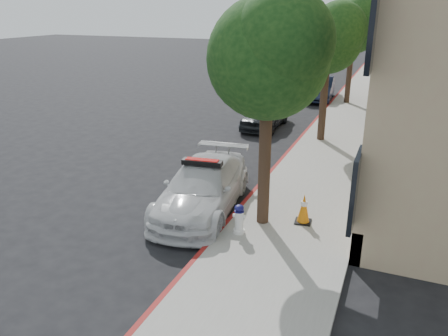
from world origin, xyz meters
TOP-DOWN VIEW (x-y plane):
  - ground at (0.00, 0.00)m, footprint 120.00×120.00m
  - sidewalk at (3.60, 10.00)m, footprint 3.20×50.00m
  - curb_strip at (2.06, 10.00)m, footprint 0.12×50.00m
  - tree_near at (2.93, -2.01)m, footprint 2.92×2.82m
  - tree_mid at (2.93, 5.99)m, footprint 2.77×2.64m
  - tree_far at (2.93, 13.99)m, footprint 3.10×3.00m
  - police_car at (1.06, -1.68)m, footprint 2.44×4.83m
  - parked_car_mid at (0.02, 7.49)m, footprint 1.54×3.81m
  - parked_car_far at (1.20, 14.87)m, footprint 1.78×4.25m
  - fire_hydrant at (2.55, -2.79)m, footprint 0.31×0.29m
  - traffic_cone at (3.88, -1.66)m, footprint 0.44×0.44m

SIDE VIEW (x-z plane):
  - ground at x=0.00m, z-range 0.00..0.00m
  - sidewalk at x=3.60m, z-range 0.00..0.15m
  - curb_strip at x=2.06m, z-range 0.00..0.15m
  - fire_hydrant at x=2.55m, z-range 0.14..0.88m
  - traffic_cone at x=3.88m, z-range 0.15..0.92m
  - parked_car_mid at x=0.02m, z-range 0.00..1.30m
  - police_car at x=1.06m, z-range -0.07..1.42m
  - parked_car_far at x=1.20m, z-range 0.00..1.36m
  - tree_mid at x=2.93m, z-range 1.45..6.88m
  - tree_near at x=2.93m, z-range 1.46..7.08m
  - tree_far at x=2.93m, z-range 1.48..7.29m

